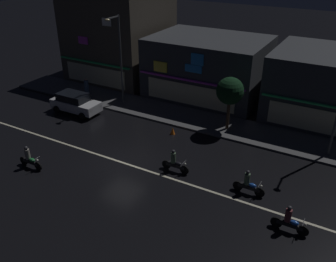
{
  "coord_description": "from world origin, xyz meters",
  "views": [
    {
      "loc": [
        12.55,
        -15.99,
        12.89
      ],
      "look_at": [
        1.55,
        3.53,
        1.13
      ],
      "focal_mm": 38.47,
      "sensor_mm": 36.0,
      "label": 1
    }
  ],
  "objects_px": {
    "traffic_cone": "(173,131)",
    "streetlamp_west": "(119,54)",
    "parked_car_near_kerb": "(75,103)",
    "motorcycle_trailing_far": "(29,159)",
    "motorcycle_lead": "(175,162)",
    "motorcycle_opposite_lane": "(289,221)",
    "pedestrian_on_sidewalk": "(87,89)",
    "motorcycle_following": "(248,184)"
  },
  "relations": [
    {
      "from": "traffic_cone",
      "to": "streetlamp_west",
      "type": "bearing_deg",
      "value": 158.0
    },
    {
      "from": "parked_car_near_kerb",
      "to": "motorcycle_trailing_far",
      "type": "relative_size",
      "value": 2.26
    },
    {
      "from": "streetlamp_west",
      "to": "motorcycle_trailing_far",
      "type": "relative_size",
      "value": 4.01
    },
    {
      "from": "streetlamp_west",
      "to": "motorcycle_lead",
      "type": "xyz_separation_m",
      "value": [
        9.14,
        -6.98,
        -3.97
      ]
    },
    {
      "from": "motorcycle_opposite_lane",
      "to": "traffic_cone",
      "type": "relative_size",
      "value": 3.45
    },
    {
      "from": "pedestrian_on_sidewalk",
      "to": "motorcycle_trailing_far",
      "type": "distance_m",
      "value": 11.65
    },
    {
      "from": "motorcycle_following",
      "to": "motorcycle_trailing_far",
      "type": "height_order",
      "value": "same"
    },
    {
      "from": "pedestrian_on_sidewalk",
      "to": "motorcycle_trailing_far",
      "type": "relative_size",
      "value": 0.97
    },
    {
      "from": "motorcycle_opposite_lane",
      "to": "motorcycle_trailing_far",
      "type": "distance_m",
      "value": 15.99
    },
    {
      "from": "motorcycle_following",
      "to": "pedestrian_on_sidewalk",
      "type": "bearing_deg",
      "value": 168.15
    },
    {
      "from": "motorcycle_lead",
      "to": "motorcycle_trailing_far",
      "type": "bearing_deg",
      "value": -149.66
    },
    {
      "from": "motorcycle_following",
      "to": "traffic_cone",
      "type": "bearing_deg",
      "value": 158.25
    },
    {
      "from": "motorcycle_trailing_far",
      "to": "pedestrian_on_sidewalk",
      "type": "bearing_deg",
      "value": -65.21
    },
    {
      "from": "motorcycle_following",
      "to": "motorcycle_trailing_far",
      "type": "xyz_separation_m",
      "value": [
        -13.06,
        -4.27,
        0.0
      ]
    },
    {
      "from": "pedestrian_on_sidewalk",
      "to": "motorcycle_following",
      "type": "bearing_deg",
      "value": 114.85
    },
    {
      "from": "motorcycle_lead",
      "to": "motorcycle_opposite_lane",
      "type": "xyz_separation_m",
      "value": [
        7.52,
        -1.91,
        0.0
      ]
    },
    {
      "from": "motorcycle_trailing_far",
      "to": "motorcycle_opposite_lane",
      "type": "bearing_deg",
      "value": -169.57
    },
    {
      "from": "motorcycle_following",
      "to": "parked_car_near_kerb",
      "type": "bearing_deg",
      "value": 175.8
    },
    {
      "from": "streetlamp_west",
      "to": "motorcycle_trailing_far",
      "type": "xyz_separation_m",
      "value": [
        0.84,
        -11.17,
        -3.97
      ]
    },
    {
      "from": "motorcycle_following",
      "to": "motorcycle_lead",
      "type": "bearing_deg",
      "value": -170.64
    },
    {
      "from": "motorcycle_opposite_lane",
      "to": "motorcycle_trailing_far",
      "type": "xyz_separation_m",
      "value": [
        -15.82,
        -2.28,
        0.0
      ]
    },
    {
      "from": "motorcycle_lead",
      "to": "motorcycle_following",
      "type": "bearing_deg",
      "value": 4.44
    },
    {
      "from": "streetlamp_west",
      "to": "motorcycle_trailing_far",
      "type": "height_order",
      "value": "streetlamp_west"
    },
    {
      "from": "pedestrian_on_sidewalk",
      "to": "streetlamp_west",
      "type": "bearing_deg",
      "value": 141.82
    },
    {
      "from": "streetlamp_west",
      "to": "motorcycle_lead",
      "type": "bearing_deg",
      "value": -37.39
    },
    {
      "from": "streetlamp_west",
      "to": "traffic_cone",
      "type": "xyz_separation_m",
      "value": [
        6.64,
        -2.68,
        -4.32
      ]
    },
    {
      "from": "streetlamp_west",
      "to": "motorcycle_opposite_lane",
      "type": "height_order",
      "value": "streetlamp_west"
    },
    {
      "from": "streetlamp_west",
      "to": "motorcycle_opposite_lane",
      "type": "bearing_deg",
      "value": -28.1
    },
    {
      "from": "motorcycle_following",
      "to": "motorcycle_opposite_lane",
      "type": "xyz_separation_m",
      "value": [
        2.76,
        -1.99,
        0.0
      ]
    },
    {
      "from": "parked_car_near_kerb",
      "to": "motorcycle_lead",
      "type": "xyz_separation_m",
      "value": [
        11.62,
        -3.75,
        -0.24
      ]
    },
    {
      "from": "streetlamp_west",
      "to": "motorcycle_lead",
      "type": "distance_m",
      "value": 12.17
    },
    {
      "from": "motorcycle_opposite_lane",
      "to": "motorcycle_lead",
      "type": "bearing_deg",
      "value": -8.29
    },
    {
      "from": "streetlamp_west",
      "to": "pedestrian_on_sidewalk",
      "type": "height_order",
      "value": "streetlamp_west"
    },
    {
      "from": "motorcycle_following",
      "to": "streetlamp_west",
      "type": "bearing_deg",
      "value": 162.03
    },
    {
      "from": "pedestrian_on_sidewalk",
      "to": "parked_car_near_kerb",
      "type": "height_order",
      "value": "pedestrian_on_sidewalk"
    },
    {
      "from": "motorcycle_lead",
      "to": "traffic_cone",
      "type": "height_order",
      "value": "motorcycle_lead"
    },
    {
      "from": "streetlamp_west",
      "to": "motorcycle_following",
      "type": "bearing_deg",
      "value": -26.43
    },
    {
      "from": "streetlamp_west",
      "to": "parked_car_near_kerb",
      "type": "distance_m",
      "value": 5.52
    },
    {
      "from": "streetlamp_west",
      "to": "motorcycle_trailing_far",
      "type": "distance_m",
      "value": 11.89
    },
    {
      "from": "streetlamp_west",
      "to": "pedestrian_on_sidewalk",
      "type": "relative_size",
      "value": 4.13
    },
    {
      "from": "motorcycle_lead",
      "to": "motorcycle_following",
      "type": "relative_size",
      "value": 1.0
    },
    {
      "from": "parked_car_near_kerb",
      "to": "motorcycle_following",
      "type": "height_order",
      "value": "parked_car_near_kerb"
    }
  ]
}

